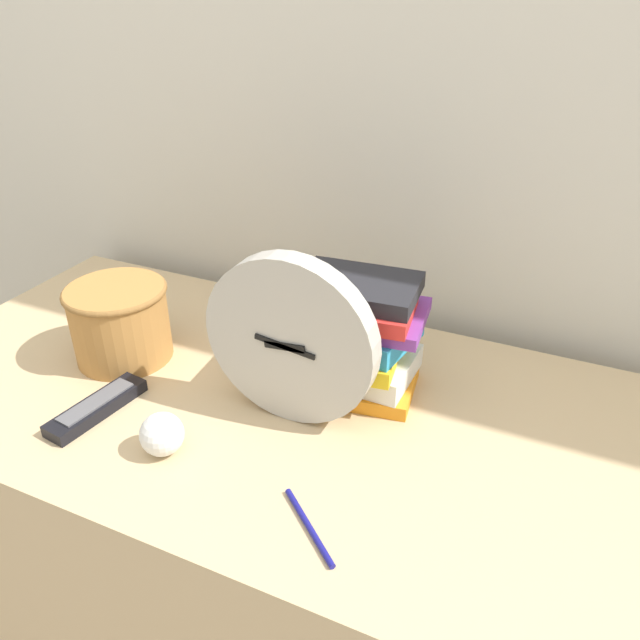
{
  "coord_description": "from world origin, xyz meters",
  "views": [
    {
      "loc": [
        0.43,
        -0.39,
        1.39
      ],
      "look_at": [
        0.09,
        0.35,
        0.92
      ],
      "focal_mm": 35.0,
      "sensor_mm": 36.0,
      "label": 1
    }
  ],
  "objects_px": {
    "basket": "(120,320)",
    "pen": "(309,526)",
    "crumpled_paper_ball": "(162,434)",
    "tv_remote": "(97,407)",
    "desk_clock": "(290,341)",
    "book_stack": "(353,336)"
  },
  "relations": [
    {
      "from": "tv_remote",
      "to": "crumpled_paper_ball",
      "type": "distance_m",
      "value": 0.16
    },
    {
      "from": "tv_remote",
      "to": "basket",
      "type": "bearing_deg",
      "value": 114.41
    },
    {
      "from": "tv_remote",
      "to": "pen",
      "type": "relative_size",
      "value": 1.62
    },
    {
      "from": "book_stack",
      "to": "crumpled_paper_ball",
      "type": "height_order",
      "value": "book_stack"
    },
    {
      "from": "basket",
      "to": "pen",
      "type": "relative_size",
      "value": 1.64
    },
    {
      "from": "book_stack",
      "to": "pen",
      "type": "xyz_separation_m",
      "value": [
        0.07,
        -0.31,
        -0.09
      ]
    },
    {
      "from": "desk_clock",
      "to": "basket",
      "type": "bearing_deg",
      "value": 175.76
    },
    {
      "from": "book_stack",
      "to": "crumpled_paper_ball",
      "type": "bearing_deg",
      "value": -125.37
    },
    {
      "from": "tv_remote",
      "to": "book_stack",
      "type": "bearing_deg",
      "value": 34.58
    },
    {
      "from": "basket",
      "to": "tv_remote",
      "type": "distance_m",
      "value": 0.18
    },
    {
      "from": "desk_clock",
      "to": "crumpled_paper_ball",
      "type": "relative_size",
      "value": 4.23
    },
    {
      "from": "book_stack",
      "to": "tv_remote",
      "type": "height_order",
      "value": "book_stack"
    },
    {
      "from": "basket",
      "to": "pen",
      "type": "bearing_deg",
      "value": -25.29
    },
    {
      "from": "tv_remote",
      "to": "crumpled_paper_ball",
      "type": "bearing_deg",
      "value": -11.41
    },
    {
      "from": "basket",
      "to": "crumpled_paper_ball",
      "type": "distance_m",
      "value": 0.29
    },
    {
      "from": "basket",
      "to": "tv_remote",
      "type": "relative_size",
      "value": 1.01
    },
    {
      "from": "crumpled_paper_ball",
      "to": "tv_remote",
      "type": "bearing_deg",
      "value": 168.59
    },
    {
      "from": "basket",
      "to": "crumpled_paper_ball",
      "type": "xyz_separation_m",
      "value": [
        0.22,
        -0.18,
        -0.04
      ]
    },
    {
      "from": "desk_clock",
      "to": "crumpled_paper_ball",
      "type": "height_order",
      "value": "desk_clock"
    },
    {
      "from": "desk_clock",
      "to": "pen",
      "type": "bearing_deg",
      "value": -58.08
    },
    {
      "from": "desk_clock",
      "to": "book_stack",
      "type": "distance_m",
      "value": 0.13
    },
    {
      "from": "crumpled_paper_ball",
      "to": "pen",
      "type": "height_order",
      "value": "crumpled_paper_ball"
    }
  ]
}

